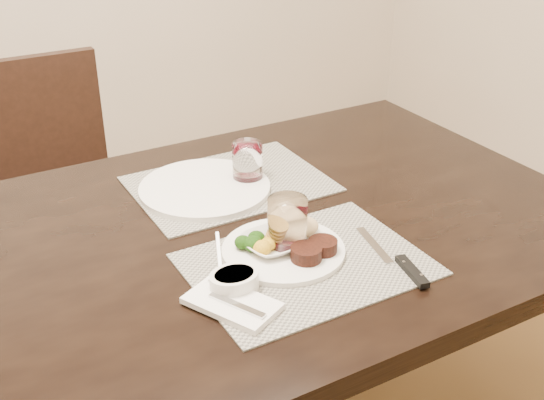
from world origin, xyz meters
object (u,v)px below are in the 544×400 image
far_plate (205,188)px  chair_far (54,184)px  steak_knife (402,265)px  dinner_plate (289,246)px  wine_glass_near (287,227)px  cracker_bowl (272,243)px

far_plate → chair_far: bearing=106.0°
steak_knife → far_plate: (-0.20, 0.49, 0.00)m
dinner_plate → wine_glass_near: wine_glass_near is taller
dinner_plate → cracker_bowl: size_ratio=1.94×
dinner_plate → chair_far: bearing=90.5°
dinner_plate → wine_glass_near: (0.00, 0.02, 0.04)m
dinner_plate → cracker_bowl: (-0.03, 0.02, 0.00)m
chair_far → dinner_plate: chair_far is taller
chair_far → far_plate: 0.81m
chair_far → dinner_plate: (0.25, -1.08, 0.26)m
wine_glass_near → chair_far: bearing=103.5°
steak_knife → cracker_bowl: (-0.19, 0.18, 0.01)m
wine_glass_near → far_plate: size_ratio=0.36×
chair_far → wine_glass_near: size_ratio=8.05×
dinner_plate → cracker_bowl: 0.04m
cracker_bowl → steak_knife: bearing=-43.3°
dinner_plate → wine_glass_near: 0.04m
cracker_bowl → wine_glass_near: size_ratio=1.16×
dinner_plate → cracker_bowl: cracker_bowl is taller
wine_glass_near → dinner_plate: bearing=-107.0°
far_plate → steak_knife: bearing=-67.9°
chair_far → cracker_bowl: size_ratio=6.96×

